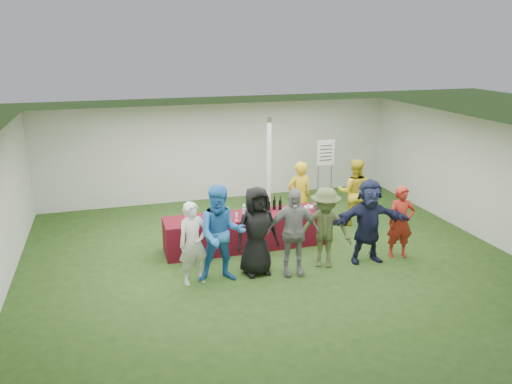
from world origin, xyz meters
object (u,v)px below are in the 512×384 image
object	(u,v)px
customer_4	(325,228)
wine_list_sign	(326,158)
customer_0	(193,243)
staff_pourer	(299,197)
customer_2	(257,231)
serving_table	(247,231)
dump_bucket	(319,207)
staff_back	(354,192)
customer_6	(401,222)
customer_3	(293,232)
customer_5	(368,221)
customer_1	(221,234)

from	to	relation	value
customer_4	wine_list_sign	bearing A→B (deg)	91.67
customer_0	staff_pourer	bearing A→B (deg)	21.41
customer_2	serving_table	bearing A→B (deg)	77.81
serving_table	dump_bucket	world-z (taller)	dump_bucket
staff_back	customer_6	bearing A→B (deg)	116.98
serving_table	wine_list_sign	xyz separation A→B (m)	(2.87, 2.30, 0.94)
customer_3	staff_pourer	bearing A→B (deg)	74.96
customer_0	customer_2	xyz separation A→B (m)	(1.24, 0.05, 0.09)
customer_2	customer_5	size ratio (longest dim) A/B	1.01
wine_list_sign	staff_pourer	bearing A→B (deg)	-129.90
staff_pourer	customer_0	size ratio (longest dim) A/B	1.07
staff_pourer	customer_5	size ratio (longest dim) A/B	0.98
staff_pourer	staff_back	world-z (taller)	staff_pourer
dump_bucket	staff_back	distance (m)	1.55
wine_list_sign	customer_0	world-z (taller)	wine_list_sign
dump_bucket	customer_3	bearing A→B (deg)	-130.67
customer_1	customer_5	size ratio (longest dim) A/B	1.07
wine_list_sign	dump_bucket	bearing A→B (deg)	-116.91
customer_0	customer_1	distance (m)	0.54
serving_table	staff_pourer	size ratio (longest dim) A/B	2.11
dump_bucket	customer_2	distance (m)	2.06
customer_1	customer_2	size ratio (longest dim) A/B	1.06
staff_pourer	customer_4	xyz separation A→B (m)	(-0.22, -1.95, -0.03)
customer_5	customer_4	bearing A→B (deg)	-176.20
serving_table	customer_3	world-z (taller)	customer_3
customer_2	customer_6	world-z (taller)	customer_2
dump_bucket	wine_list_sign	distance (m)	2.87
dump_bucket	customer_4	size ratio (longest dim) A/B	0.16
customer_6	customer_1	bearing A→B (deg)	-168.43
serving_table	customer_2	distance (m)	1.39
customer_4	customer_0	bearing A→B (deg)	-154.91
dump_bucket	customer_5	bearing A→B (deg)	-64.47
serving_table	customer_0	size ratio (longest dim) A/B	2.27
customer_4	dump_bucket	bearing A→B (deg)	97.94
dump_bucket	customer_2	xyz separation A→B (m)	(-1.76, -1.06, 0.04)
customer_3	customer_6	distance (m)	2.43
customer_2	staff_back	bearing A→B (deg)	27.40
customer_4	staff_pourer	bearing A→B (deg)	109.60
customer_0	wine_list_sign	bearing A→B (deg)	27.75
customer_3	customer_2	bearing A→B (deg)	170.94
customer_6	customer_3	bearing A→B (deg)	-165.78
staff_back	customer_4	distance (m)	2.60
wine_list_sign	customer_6	world-z (taller)	wine_list_sign
wine_list_sign	customer_3	world-z (taller)	wine_list_sign
customer_4	customer_6	xyz separation A→B (m)	(1.70, -0.03, -0.06)
customer_0	customer_1	bearing A→B (deg)	-18.46
customer_5	customer_6	distance (m)	0.77
wine_list_sign	staff_back	xyz separation A→B (m)	(0.02, -1.68, -0.49)
customer_0	customer_4	world-z (taller)	customer_4
dump_bucket	wine_list_sign	xyz separation A→B (m)	(1.28, 2.52, 0.48)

